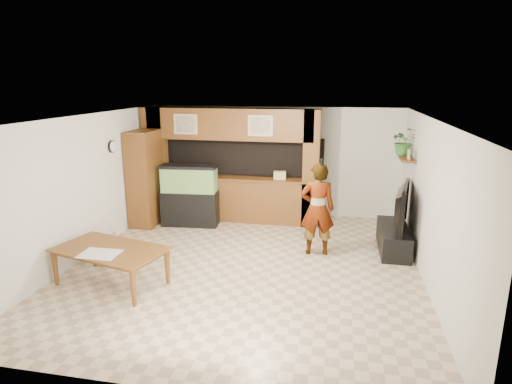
% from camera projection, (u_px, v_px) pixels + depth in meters
% --- Properties ---
extents(floor, '(6.50, 6.50, 0.00)m').
position_uv_depth(floor, '(245.00, 266.00, 7.60)').
color(floor, tan).
rests_on(floor, ground).
extents(ceiling, '(6.50, 6.50, 0.00)m').
position_uv_depth(ceiling, '(244.00, 118.00, 6.94)').
color(ceiling, white).
rests_on(ceiling, wall_back).
extents(wall_back, '(6.00, 0.00, 6.00)m').
position_uv_depth(wall_back, '(274.00, 161.00, 10.36)').
color(wall_back, beige).
rests_on(wall_back, floor).
extents(wall_left, '(0.00, 6.50, 6.50)m').
position_uv_depth(wall_left, '(85.00, 187.00, 7.83)').
color(wall_left, beige).
rests_on(wall_left, floor).
extents(wall_right, '(0.00, 6.50, 6.50)m').
position_uv_depth(wall_right, '(431.00, 205.00, 6.71)').
color(wall_right, beige).
rests_on(wall_right, floor).
extents(partition, '(4.20, 0.99, 2.60)m').
position_uv_depth(partition, '(230.00, 164.00, 9.95)').
color(partition, brown).
rests_on(partition, floor).
extents(wall_clock, '(0.05, 0.25, 0.25)m').
position_uv_depth(wall_clock, '(112.00, 147.00, 8.62)').
color(wall_clock, black).
rests_on(wall_clock, wall_left).
extents(wall_shelf, '(0.25, 0.90, 0.04)m').
position_uv_depth(wall_shelf, '(406.00, 158.00, 8.49)').
color(wall_shelf, brown).
rests_on(wall_shelf, wall_right).
extents(pantry_cabinet, '(0.53, 0.87, 2.13)m').
position_uv_depth(pantry_cabinet, '(145.00, 178.00, 9.58)').
color(pantry_cabinet, brown).
rests_on(pantry_cabinet, floor).
extents(trash_can, '(0.33, 0.33, 0.61)m').
position_uv_depth(trash_can, '(107.00, 247.00, 7.62)').
color(trash_can, '#B2B2B7').
rests_on(trash_can, floor).
extents(aquarium, '(1.25, 0.47, 1.39)m').
position_uv_depth(aquarium, '(190.00, 196.00, 9.60)').
color(aquarium, black).
rests_on(aquarium, floor).
extents(tv_stand, '(0.52, 1.43, 0.48)m').
position_uv_depth(tv_stand, '(393.00, 239.00, 8.24)').
color(tv_stand, black).
rests_on(tv_stand, floor).
extents(television, '(0.45, 1.45, 0.83)m').
position_uv_depth(television, '(396.00, 206.00, 8.08)').
color(television, black).
rests_on(television, tv_stand).
extents(photo_frame, '(0.03, 0.15, 0.20)m').
position_uv_depth(photo_frame, '(409.00, 155.00, 8.17)').
color(photo_frame, tan).
rests_on(photo_frame, wall_shelf).
extents(potted_plant, '(0.63, 0.59, 0.57)m').
position_uv_depth(potted_plant, '(404.00, 141.00, 8.65)').
color(potted_plant, '#2F6A2A').
rests_on(potted_plant, wall_shelf).
extents(person, '(0.69, 0.51, 1.75)m').
position_uv_depth(person, '(317.00, 209.00, 7.93)').
color(person, '#927850').
rests_on(person, floor).
extents(microphone, '(0.03, 0.09, 0.15)m').
position_uv_depth(microphone, '(322.00, 162.00, 7.54)').
color(microphone, black).
rests_on(microphone, person).
extents(dining_table, '(1.94, 1.38, 0.62)m').
position_uv_depth(dining_table, '(110.00, 267.00, 6.80)').
color(dining_table, brown).
rests_on(dining_table, floor).
extents(newspaper_a, '(0.60, 0.44, 0.01)m').
position_uv_depth(newspaper_a, '(100.00, 254.00, 6.53)').
color(newspaper_a, silver).
rests_on(newspaper_a, dining_table).
extents(counter_box, '(0.29, 0.20, 0.18)m').
position_uv_depth(counter_box, '(280.00, 175.00, 9.59)').
color(counter_box, tan).
rests_on(counter_box, partition).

